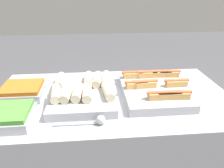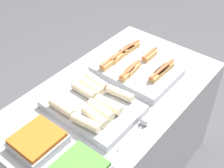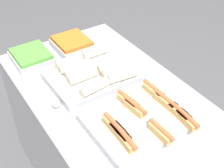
{
  "view_description": "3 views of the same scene",
  "coord_description": "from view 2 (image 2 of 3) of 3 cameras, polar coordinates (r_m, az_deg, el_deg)",
  "views": [
    {
      "loc": [
        -0.11,
        -1.19,
        1.48
      ],
      "look_at": [
        -0.0,
        0.0,
        0.93
      ],
      "focal_mm": 35.0,
      "sensor_mm": 36.0,
      "label": 1
    },
    {
      "loc": [
        -1.11,
        -0.89,
        2.12
      ],
      "look_at": [
        -0.0,
        0.0,
        0.93
      ],
      "focal_mm": 50.0,
      "sensor_mm": 36.0,
      "label": 2
    },
    {
      "loc": [
        1.08,
        -0.71,
        1.96
      ],
      "look_at": [
        -0.0,
        0.0,
        0.93
      ],
      "focal_mm": 50.0,
      "sensor_mm": 36.0,
      "label": 3
    }
  ],
  "objects": [
    {
      "name": "tray_side_back",
      "position": [
        1.64,
        -13.44,
        -10.13
      ],
      "size": [
        0.25,
        0.22,
        0.07
      ],
      "color": "#A8AAB2",
      "rests_on": "counter"
    },
    {
      "name": "tray_wraps",
      "position": [
        1.78,
        -3.5,
        -3.86
      ],
      "size": [
        0.37,
        0.52,
        0.1
      ],
      "color": "#A8AAB2",
      "rests_on": "counter"
    },
    {
      "name": "serving_spoon_near",
      "position": [
        1.71,
        5.54,
        -7.28
      ],
      "size": [
        0.26,
        0.05,
        0.05
      ],
      "color": "#B2B5BA",
      "rests_on": "counter"
    },
    {
      "name": "counter",
      "position": [
        2.21,
        0.06,
        -10.03
      ],
      "size": [
        1.46,
        0.82,
        0.85
      ],
      "color": "#A8AAB2",
      "rests_on": "ground_plane"
    },
    {
      "name": "tray_hotdogs",
      "position": [
        2.04,
        4.54,
        2.77
      ],
      "size": [
        0.42,
        0.51,
        0.1
      ],
      "color": "#A8AAB2",
      "rests_on": "counter"
    }
  ]
}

